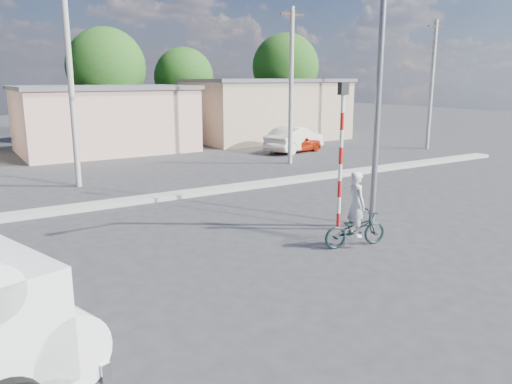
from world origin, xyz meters
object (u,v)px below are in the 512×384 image
car_red (296,142)px  traffic_pole (341,144)px  cyclist (356,215)px  car_cream (295,139)px  streetlight (376,60)px  bicycle (355,229)px

car_red → traffic_pole: bearing=139.3°
cyclist → traffic_pole: 2.33m
traffic_pole → car_red: bearing=58.1°
car_red → traffic_pole: traffic_pole is taller
cyclist → traffic_pole: bearing=-13.5°
car_red → car_cream: bearing=-35.4°
streetlight → cyclist: bearing=-144.9°
bicycle → cyclist: cyclist is taller
bicycle → car_red: size_ratio=0.51×
bicycle → traffic_pole: 2.64m
bicycle → car_cream: car_cream is taller
cyclist → streetlight: size_ratio=0.20×
cyclist → streetlight: streetlight is taller
car_cream → streetlight: (-7.77, -14.33, 4.20)m
bicycle → traffic_pole: bearing=-13.5°
car_cream → traffic_pole: (-8.71, -14.03, 1.83)m
cyclist → car_red: size_ratio=0.49×
traffic_pole → streetlight: (0.94, -0.30, 2.37)m
cyclist → car_cream: size_ratio=0.38×
traffic_pole → streetlight: streetlight is taller
traffic_pole → bicycle: bearing=-115.0°
cyclist → traffic_pole: traffic_pole is taller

